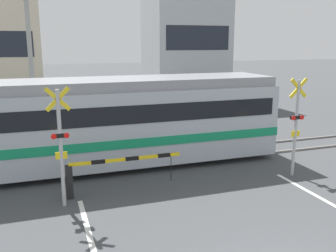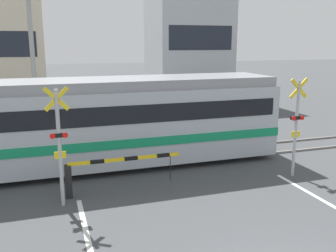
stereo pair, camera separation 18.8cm
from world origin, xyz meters
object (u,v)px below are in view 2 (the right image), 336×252
object	(u,v)px
pedestrian	(132,107)
crossing_barrier_far	(194,121)
commuter_train	(88,121)
crossing_signal_right	(296,123)
crossing_signal_left	(59,142)
crossing_barrier_near	(99,170)

from	to	relation	value
pedestrian	crossing_barrier_far	bearing A→B (deg)	-60.29
commuter_train	crossing_barrier_far	world-z (taller)	commuter_train
crossing_barrier_far	crossing_signal_right	size ratio (longest dim) A/B	1.05
crossing_barrier_far	pedestrian	bearing A→B (deg)	119.71
crossing_barrier_far	crossing_signal_left	distance (m)	9.28
pedestrian	commuter_train	bearing A→B (deg)	-114.65
crossing_barrier_far	crossing_signal_left	bearing A→B (deg)	-136.22
crossing_signal_right	crossing_barrier_near	bearing A→B (deg)	175.84
commuter_train	crossing_barrier_far	bearing A→B (deg)	29.97
commuter_train	crossing_signal_right	world-z (taller)	crossing_signal_right
crossing_signal_right	pedestrian	size ratio (longest dim) A/B	2.07
crossing_barrier_near	pedestrian	bearing A→B (deg)	71.57
commuter_train	pedestrian	xyz separation A→B (m)	(3.27, 7.13, -0.80)
crossing_signal_left	pedestrian	distance (m)	11.26
crossing_signal_left	crossing_signal_right	bearing A→B (deg)	0.00
commuter_train	pedestrian	world-z (taller)	commuter_train
commuter_train	crossing_barrier_near	xyz separation A→B (m)	(-0.01, -2.71, -0.97)
crossing_barrier_near	crossing_barrier_far	xyz separation A→B (m)	(5.53, 5.89, 0.00)
crossing_signal_left	crossing_signal_right	distance (m)	7.78
commuter_train	crossing_barrier_far	distance (m)	6.45
crossing_barrier_near	commuter_train	bearing A→B (deg)	89.84
crossing_signal_left	crossing_barrier_far	bearing A→B (deg)	43.78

